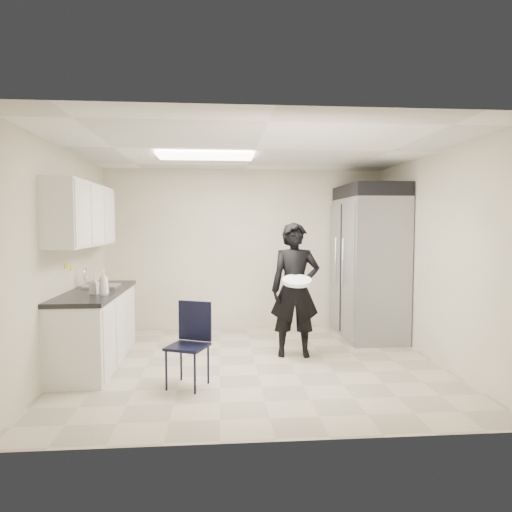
{
  "coord_description": "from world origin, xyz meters",
  "views": [
    {
      "loc": [
        -0.44,
        -5.45,
        1.71
      ],
      "look_at": [
        0.02,
        0.2,
        1.32
      ],
      "focal_mm": 32.0,
      "sensor_mm": 36.0,
      "label": 1
    }
  ],
  "objects": [
    {
      "name": "towel_dispenser",
      "position": [
        -2.14,
        1.35,
        1.62
      ],
      "size": [
        0.22,
        0.3,
        0.35
      ],
      "primitive_type": "cube",
      "color": "black",
      "rests_on": "left_wall"
    },
    {
      "name": "notice_sticker_left",
      "position": [
        -2.24,
        0.1,
        1.22
      ],
      "size": [
        0.0,
        0.12,
        0.07
      ],
      "primitive_type": "cube",
      "color": "yellow",
      "rests_on": "left_wall"
    },
    {
      "name": "back_wall",
      "position": [
        0.0,
        2.0,
        1.3
      ],
      "size": [
        4.5,
        0.0,
        4.5
      ],
      "primitive_type": "plane",
      "rotation": [
        1.57,
        0.0,
        0.0
      ],
      "color": "beige",
      "rests_on": "floor"
    },
    {
      "name": "lower_counter",
      "position": [
        -1.95,
        0.2,
        0.43
      ],
      "size": [
        0.6,
        1.9,
        0.86
      ],
      "primitive_type": "cube",
      "color": "silver",
      "rests_on": "floor"
    },
    {
      "name": "right_wall",
      "position": [
        2.25,
        0.0,
        1.3
      ],
      "size": [
        0.0,
        4.0,
        4.0
      ],
      "primitive_type": "plane",
      "rotation": [
        1.57,
        0.0,
        -1.57
      ],
      "color": "beige",
      "rests_on": "floor"
    },
    {
      "name": "faucet",
      "position": [
        -2.13,
        0.45,
        1.02
      ],
      "size": [
        0.02,
        0.02,
        0.24
      ],
      "primitive_type": "cylinder",
      "color": "silver",
      "rests_on": "countertop"
    },
    {
      "name": "man_tuxedo",
      "position": [
        0.54,
        0.34,
        0.87
      ],
      "size": [
        0.67,
        0.47,
        1.73
      ],
      "primitive_type": "imported",
      "rotation": [
        0.0,
        0.0,
        -0.08
      ],
      "color": "black",
      "rests_on": "floor"
    },
    {
      "name": "folding_chair",
      "position": [
        -0.77,
        -0.71,
        0.43
      ],
      "size": [
        0.5,
        0.5,
        0.86
      ],
      "primitive_type": "cube",
      "rotation": [
        0.0,
        0.0,
        -0.4
      ],
      "color": "black",
      "rests_on": "floor"
    },
    {
      "name": "sink",
      "position": [
        -1.93,
        0.45,
        0.87
      ],
      "size": [
        0.42,
        0.4,
        0.14
      ],
      "primitive_type": "cube",
      "color": "gray",
      "rests_on": "countertop"
    },
    {
      "name": "countertop",
      "position": [
        -1.95,
        0.2,
        0.89
      ],
      "size": [
        0.64,
        1.95,
        0.05
      ],
      "primitive_type": "cube",
      "color": "black",
      "rests_on": "lower_counter"
    },
    {
      "name": "soap_bottle_b",
      "position": [
        -1.87,
        -0.11,
        1.02
      ],
      "size": [
        0.12,
        0.12,
        0.21
      ],
      "primitive_type": "imported",
      "rotation": [
        0.0,
        0.0,
        -0.29
      ],
      "color": "#A3A2AD",
      "rests_on": "countertop"
    },
    {
      "name": "left_wall",
      "position": [
        -2.25,
        0.0,
        1.3
      ],
      "size": [
        0.0,
        4.0,
        4.0
      ],
      "primitive_type": "plane",
      "rotation": [
        1.57,
        0.0,
        1.57
      ],
      "color": "beige",
      "rests_on": "floor"
    },
    {
      "name": "ceiling_panel",
      "position": [
        -0.6,
        0.4,
        2.57
      ],
      "size": [
        1.2,
        0.6,
        0.02
      ],
      "primitive_type": "cube",
      "color": "white",
      "rests_on": "ceiling"
    },
    {
      "name": "fridge_compressor",
      "position": [
        1.83,
        1.27,
        2.2
      ],
      "size": [
        0.8,
        1.35,
        0.2
      ],
      "primitive_type": "cube",
      "color": "black",
      "rests_on": "commercial_fridge"
    },
    {
      "name": "ceiling",
      "position": [
        0.0,
        0.0,
        2.6
      ],
      "size": [
        4.5,
        4.5,
        0.0
      ],
      "primitive_type": "plane",
      "rotation": [
        3.14,
        0.0,
        0.0
      ],
      "color": "white",
      "rests_on": "back_wall"
    },
    {
      "name": "commercial_fridge",
      "position": [
        1.83,
        1.27,
        1.05
      ],
      "size": [
        0.8,
        1.35,
        2.1
      ],
      "primitive_type": "cube",
      "color": "gray",
      "rests_on": "floor"
    },
    {
      "name": "soap_bottle_a",
      "position": [
        -1.74,
        -0.22,
        1.05
      ],
      "size": [
        0.12,
        0.12,
        0.28
      ],
      "primitive_type": "imported",
      "rotation": [
        0.0,
        0.0,
        -0.06
      ],
      "color": "white",
      "rests_on": "countertop"
    },
    {
      "name": "upper_cabinets",
      "position": [
        -2.08,
        0.2,
        1.83
      ],
      "size": [
        0.35,
        1.8,
        0.75
      ],
      "primitive_type": "cube",
      "color": "silver",
      "rests_on": "left_wall"
    },
    {
      "name": "bucket_lid",
      "position": [
        0.52,
        0.09,
        1.01
      ],
      "size": [
        0.39,
        0.39,
        0.05
      ],
      "primitive_type": "cylinder",
      "rotation": [
        0.0,
        0.0,
        -0.08
      ],
      "color": "white",
      "rests_on": "man_tuxedo"
    },
    {
      "name": "notice_sticker_right",
      "position": [
        -2.24,
        0.3,
        1.18
      ],
      "size": [
        0.0,
        0.12,
        0.07
      ],
      "primitive_type": "cube",
      "color": "yellow",
      "rests_on": "left_wall"
    },
    {
      "name": "floor",
      "position": [
        0.0,
        0.0,
        0.0
      ],
      "size": [
        4.5,
        4.5,
        0.0
      ],
      "primitive_type": "plane",
      "color": "#B7A98F",
      "rests_on": "ground"
    }
  ]
}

